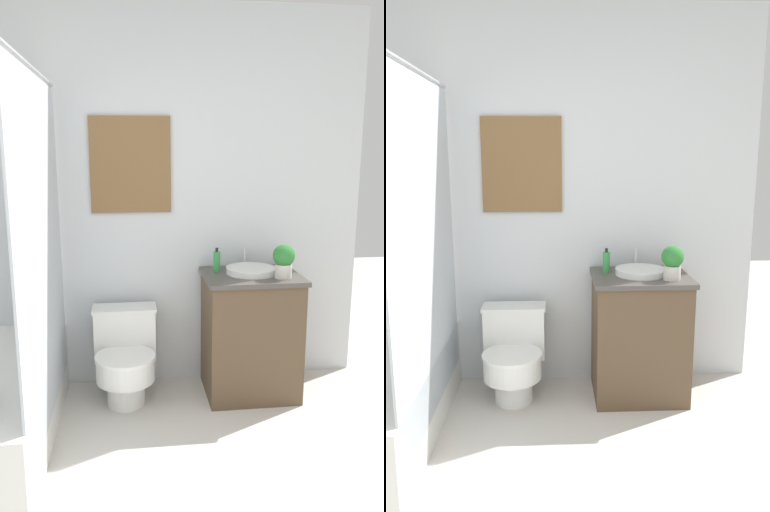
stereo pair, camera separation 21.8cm
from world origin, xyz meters
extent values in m
cube|color=silver|center=(0.00, 2.27, 1.25)|extent=(3.14, 0.05, 2.50)
cube|color=brown|center=(0.01, 2.24, 1.49)|extent=(0.52, 0.02, 0.61)
cube|color=silver|center=(0.01, 2.23, 1.49)|extent=(0.49, 0.01, 0.58)
cube|color=silver|center=(-0.46, 1.53, 1.06)|extent=(0.01, 1.32, 1.77)
cylinder|color=#B7B7BC|center=(-0.46, 1.53, 1.97)|extent=(0.02, 1.32, 0.02)
cylinder|color=white|center=(-0.06, 1.91, 0.09)|extent=(0.24, 0.24, 0.19)
cylinder|color=white|center=(-0.06, 1.87, 0.26)|extent=(0.36, 0.36, 0.14)
cylinder|color=white|center=(-0.06, 1.87, 0.34)|extent=(0.37, 0.37, 0.02)
cube|color=white|center=(-0.06, 2.11, 0.40)|extent=(0.40, 0.19, 0.34)
cube|color=white|center=(-0.06, 2.11, 0.57)|extent=(0.42, 0.20, 0.02)
cube|color=brown|center=(0.76, 1.98, 0.39)|extent=(0.59, 0.48, 0.78)
cube|color=#4C4742|center=(0.76, 1.98, 0.79)|extent=(0.62, 0.51, 0.03)
cylinder|color=white|center=(0.76, 2.00, 0.83)|extent=(0.32, 0.32, 0.04)
cylinder|color=silver|center=(0.76, 2.19, 0.87)|extent=(0.02, 0.02, 0.13)
cylinder|color=green|center=(0.55, 2.08, 0.88)|extent=(0.05, 0.05, 0.13)
cylinder|color=black|center=(0.55, 2.08, 0.95)|extent=(0.02, 0.02, 0.02)
cylinder|color=beige|center=(0.93, 1.86, 0.85)|extent=(0.11, 0.11, 0.09)
sphere|color=#2D7A33|center=(0.93, 1.86, 0.95)|extent=(0.14, 0.14, 0.14)
camera|label=1|loc=(-0.01, -1.04, 1.58)|focal=35.00mm
camera|label=2|loc=(0.21, -1.06, 1.58)|focal=35.00mm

